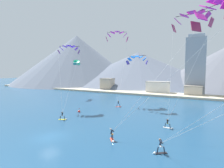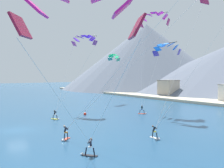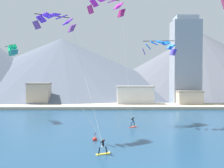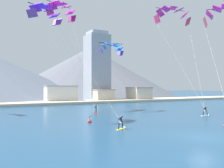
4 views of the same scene
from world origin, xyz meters
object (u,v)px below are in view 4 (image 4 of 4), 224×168
Objects in this scene: parafoil_kite_far_right at (46,12)px; parafoil_kite_distant_low_drift at (112,47)px; kitesurfer_far_right at (122,125)px; parafoil_kite_near_lead at (62,9)px; parafoil_kite_mid_center at (173,14)px; kitesurfer_near_lead at (96,111)px; kitesurfer_mid_center at (206,113)px; race_marker_buoy at (90,122)px.

parafoil_kite_distant_low_drift is (14.76, 8.68, -2.44)m from parafoil_kite_far_right.
kitesurfer_far_right is 0.09× the size of parafoil_kite_near_lead.
parafoil_kite_mid_center is 3.56× the size of parafoil_kite_distant_low_drift.
kitesurfer_near_lead is at bearing -156.15° from parafoil_kite_distant_low_drift.
parafoil_kite_near_lead is 1.38× the size of parafoil_kite_far_right.
parafoil_kite_distant_low_drift is at bearing -32.19° from parafoil_kite_near_lead.
kitesurfer_mid_center is at bearing -10.55° from parafoil_kite_far_right.
parafoil_kite_distant_low_drift is 5.51× the size of race_marker_buoy.
kitesurfer_near_lead is 25.67m from parafoil_kite_mid_center.
kitesurfer_near_lead is 1.65× the size of race_marker_buoy.
kitesurfer_far_right is 0.31× the size of parafoil_kite_distant_low_drift.
kitesurfer_far_right is 30.17m from parafoil_kite_near_lead.
race_marker_buoy is at bearing -119.28° from kitesurfer_near_lead.
race_marker_buoy is (-20.13, 1.90, -0.31)m from kitesurfer_mid_center.
parafoil_kite_near_lead reaches higher than kitesurfer_near_lead.
kitesurfer_far_right reaches higher than race_marker_buoy.
parafoil_kite_far_right is at bearing 125.64° from kitesurfer_far_right.
kitesurfer_near_lead reaches higher than kitesurfer_mid_center.
kitesurfer_mid_center is at bearing 13.13° from kitesurfer_far_right.
kitesurfer_far_right is at bearing -144.74° from parafoil_kite_mid_center.
parafoil_kite_near_lead reaches higher than kitesurfer_mid_center.
kitesurfer_mid_center is 0.12× the size of parafoil_kite_far_right.
kitesurfer_mid_center is at bearing -101.32° from parafoil_kite_mid_center.
race_marker_buoy is at bearing -159.10° from parafoil_kite_mid_center.
parafoil_kite_near_lead reaches higher than race_marker_buoy.
parafoil_kite_far_right is 15.83m from race_marker_buoy.
race_marker_buoy is at bearing -28.39° from parafoil_kite_far_right.
race_marker_buoy is at bearing 101.83° from kitesurfer_far_right.
parafoil_kite_far_right is (-27.42, -5.66, -5.01)m from parafoil_kite_mid_center.
parafoil_kite_near_lead is 12.40m from parafoil_kite_distant_low_drift.
kitesurfer_far_right is 32.10m from parafoil_kite_mid_center.
parafoil_kite_distant_low_drift is (-10.59, 13.40, 11.92)m from kitesurfer_mid_center.
parafoil_kite_far_right is (-6.53, 9.11, 14.38)m from kitesurfer_far_right.
kitesurfer_near_lead is 0.30× the size of parafoil_kite_distant_low_drift.
kitesurfer_near_lead is 18.72m from kitesurfer_mid_center.
parafoil_kite_distant_low_drift is 19.31m from race_marker_buoy.
parafoil_kite_mid_center is at bearing 78.68° from kitesurfer_mid_center.
parafoil_kite_far_right reaches higher than kitesurfer_mid_center.
kitesurfer_near_lead is at bearing 60.72° from race_marker_buoy.
parafoil_kite_distant_low_drift is (-12.67, 3.01, -7.45)m from parafoil_kite_mid_center.
parafoil_kite_mid_center is at bearing -21.46° from parafoil_kite_near_lead.
parafoil_kite_near_lead is 1.00× the size of parafoil_kite_mid_center.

